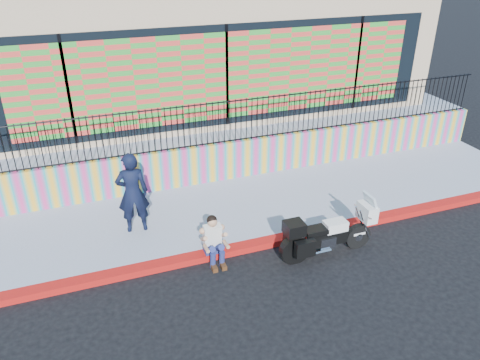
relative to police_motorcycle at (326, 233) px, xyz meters
name	(u,v)px	position (x,y,z in m)	size (l,w,h in m)	color
ground	(285,241)	(-0.60, 0.77, -0.57)	(90.00, 90.00, 0.00)	black
red_curb	(285,238)	(-0.60, 0.77, -0.49)	(16.00, 0.30, 0.15)	#B70D12
sidewalk	(258,205)	(-0.60, 2.42, -0.49)	(16.00, 3.00, 0.15)	gray
mural_wall	(238,159)	(-0.60, 4.02, 0.13)	(16.00, 0.20, 1.10)	#DE3A88
metal_fence	(238,120)	(-0.60, 4.02, 1.28)	(15.80, 0.04, 1.20)	black
elevated_platform	(192,107)	(-0.60, 9.12, 0.06)	(16.00, 10.00, 1.25)	gray
storefront_building	(190,36)	(-0.60, 8.90, 2.68)	(14.00, 8.06, 4.00)	tan
police_motorcycle	(326,233)	(0.00, 0.00, 0.00)	(2.17, 0.72, 1.35)	black
police_officer	(133,193)	(-3.78, 2.22, 0.57)	(0.72, 0.47, 1.97)	black
seated_man	(214,244)	(-2.36, 0.59, -0.12)	(0.54, 0.71, 1.06)	navy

